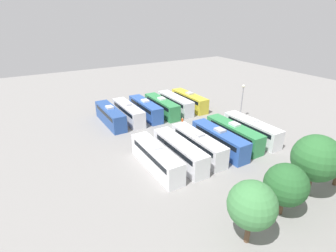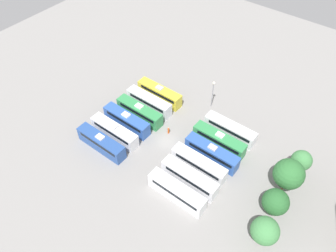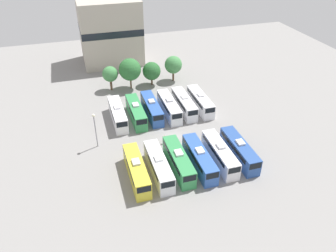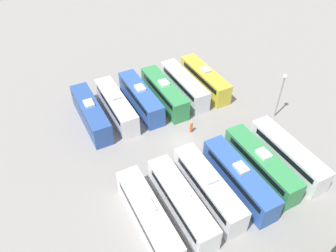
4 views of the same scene
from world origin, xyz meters
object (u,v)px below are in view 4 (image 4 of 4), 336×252
object	(u,v)px
bus_2	(164,92)
worker_person	(191,127)
bus_0	(205,79)
bus_1	(184,85)
bus_7	(261,164)
bus_8	(239,178)
bus_9	(208,187)
bus_5	(91,113)
bus_6	(288,154)
bus_11	(148,216)
bus_3	(141,97)
bus_10	(181,202)
bus_4	(116,106)
light_pole	(282,88)

from	to	relation	value
bus_2	worker_person	distance (m)	7.60
bus_0	bus_1	bearing A→B (deg)	-0.82
bus_2	bus_7	world-z (taller)	same
bus_8	bus_9	xyz separation A→B (m)	(3.65, -0.47, 0.00)
bus_5	bus_6	xyz separation A→B (m)	(-18.10, 17.97, 0.00)
bus_11	worker_person	distance (m)	15.01
bus_3	bus_10	bearing A→B (deg)	78.86
bus_4	light_pole	xyz separation A→B (m)	(-19.53, 10.37, 3.03)
bus_2	bus_3	world-z (taller)	same
bus_8	worker_person	bearing A→B (deg)	-91.07
bus_3	bus_1	bearing A→B (deg)	179.24
bus_1	bus_10	distance (m)	21.06
bus_4	bus_9	xyz separation A→B (m)	(-3.62, 17.76, 0.00)
bus_7	light_pole	world-z (taller)	light_pole
bus_5	bus_10	world-z (taller)	same
bus_2	bus_10	distance (m)	19.21
bus_7	bus_9	size ratio (longest dim) A/B	1.00
bus_7	bus_11	xyz separation A→B (m)	(14.20, 0.31, 0.00)
bus_3	light_pole	bearing A→B (deg)	146.15
bus_1	light_pole	world-z (taller)	light_pole
bus_0	bus_10	distance (m)	23.06
worker_person	bus_1	bearing A→B (deg)	-113.04
bus_1	bus_2	bearing A→B (deg)	5.45
bus_7	bus_8	distance (m)	3.50
bus_4	bus_9	distance (m)	18.13
bus_9	bus_4	bearing A→B (deg)	-78.49
bus_7	bus_9	xyz separation A→B (m)	(7.11, 0.05, 0.00)
bus_1	bus_10	bearing A→B (deg)	59.67
bus_2	light_pole	bearing A→B (deg)	140.35
bus_0	bus_7	distance (m)	18.14
bus_11	light_pole	bearing A→B (deg)	-161.61
bus_1	bus_11	size ratio (longest dim) A/B	1.00
bus_5	light_pole	world-z (taller)	light_pole
bus_9	bus_3	bearing A→B (deg)	-90.50
bus_9	light_pole	bearing A→B (deg)	-155.09
worker_person	bus_3	bearing A→B (deg)	-65.15
bus_1	worker_person	size ratio (longest dim) A/B	6.36
bus_5	bus_8	distance (m)	21.27
bus_7	bus_11	world-z (taller)	same
bus_3	bus_7	size ratio (longest dim) A/B	1.00
bus_4	bus_5	world-z (taller)	same
bus_4	bus_11	xyz separation A→B (m)	(3.47, 18.02, 0.00)
light_pole	bus_1	bearing A→B (deg)	-50.23
bus_7	bus_8	xyz separation A→B (m)	(3.46, 0.52, 0.00)
bus_1	bus_9	distance (m)	19.26
bus_2	light_pole	size ratio (longest dim) A/B	1.57
bus_0	bus_7	size ratio (longest dim) A/B	1.00
bus_0	bus_6	xyz separation A→B (m)	(-0.05, 17.98, 0.00)
bus_5	bus_9	world-z (taller)	same
bus_5	bus_8	size ratio (longest dim) A/B	1.00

